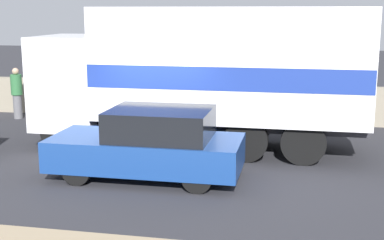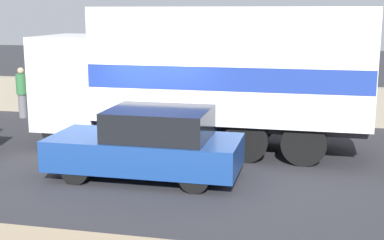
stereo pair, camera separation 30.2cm
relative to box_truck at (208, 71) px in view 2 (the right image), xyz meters
The scene contains 5 objects.
ground_plane 3.45m from the box_truck, 111.49° to the right, with size 80.00×80.00×0.00m, color #2D2D33.
stone_wall_backdrop 4.20m from the box_truck, 104.88° to the left, with size 60.00×0.35×1.23m.
box_truck is the anchor object (origin of this frame).
car_hatchback 3.10m from the box_truck, 106.04° to the right, with size 4.13×1.80×1.53m.
pedestrian 7.55m from the box_truck, 158.68° to the left, with size 0.37×0.37×1.71m.
Camera 2 is at (3.63, -10.86, 3.59)m, focal length 50.00 mm.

